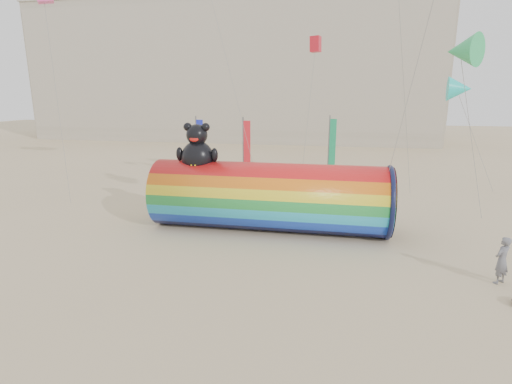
# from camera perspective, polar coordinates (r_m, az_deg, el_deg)

# --- Properties ---
(ground) EXTENTS (160.00, 160.00, 0.00)m
(ground) POSITION_cam_1_polar(r_m,az_deg,el_deg) (18.62, -2.42, -8.22)
(ground) COLOR #CCB58C
(ground) RESTS_ON ground
(hotel_building) EXTENTS (60.40, 15.40, 20.60)m
(hotel_building) POSITION_cam_1_polar(r_m,az_deg,el_deg) (64.82, -3.43, 16.81)
(hotel_building) COLOR #B7AD99
(hotel_building) RESTS_ON ground
(windsock_assembly) EXTENTS (12.19, 3.71, 5.62)m
(windsock_assembly) POSITION_cam_1_polar(r_m,az_deg,el_deg) (20.79, 1.86, -0.42)
(windsock_assembly) COLOR red
(windsock_assembly) RESTS_ON ground
(kite_handler) EXTENTS (0.80, 0.77, 1.85)m
(kite_handler) POSITION_cam_1_polar(r_m,az_deg,el_deg) (17.75, 31.69, -8.31)
(kite_handler) COLOR slate
(kite_handler) RESTS_ON ground
(festival_banners) EXTENTS (11.51, 3.78, 5.20)m
(festival_banners) POSITION_cam_1_polar(r_m,az_deg,el_deg) (33.57, 0.55, 6.43)
(festival_banners) COLOR #59595E
(festival_banners) RESTS_ON ground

